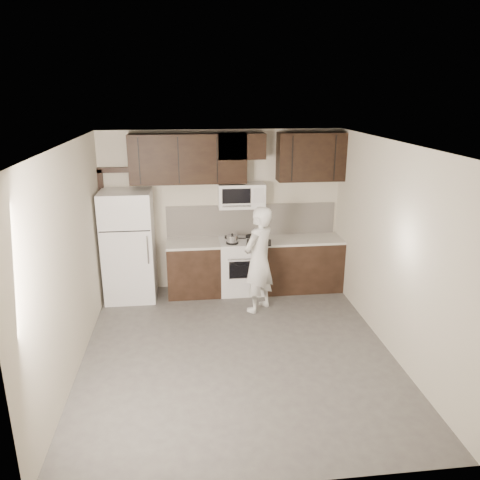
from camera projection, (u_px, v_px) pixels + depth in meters
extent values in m
plane|color=#4C4947|center=(237.00, 350.00, 6.20)|extent=(4.50, 4.50, 0.00)
plane|color=beige|center=(222.00, 211.00, 7.92)|extent=(4.00, 0.00, 4.00)
plane|color=white|center=(237.00, 144.00, 5.38)|extent=(4.50, 4.50, 0.00)
cube|color=black|center=(194.00, 269.00, 7.85)|extent=(0.87, 0.62, 0.87)
cube|color=black|center=(302.00, 264.00, 8.06)|extent=(1.32, 0.62, 0.87)
cube|color=silver|center=(193.00, 243.00, 7.71)|extent=(0.87, 0.64, 0.04)
cube|color=silver|center=(303.00, 239.00, 7.92)|extent=(1.32, 0.64, 0.04)
cube|color=white|center=(242.00, 266.00, 7.94)|extent=(0.76, 0.62, 0.89)
cube|color=white|center=(242.00, 241.00, 7.80)|extent=(0.76, 0.62, 0.02)
cube|color=black|center=(244.00, 270.00, 7.63)|extent=(0.50, 0.01, 0.30)
cylinder|color=silver|center=(245.00, 259.00, 7.54)|extent=(0.55, 0.02, 0.02)
cylinder|color=black|center=(232.00, 243.00, 7.63)|extent=(0.20, 0.20, 0.03)
cylinder|color=black|center=(254.00, 242.00, 7.67)|extent=(0.20, 0.20, 0.03)
cylinder|color=black|center=(230.00, 237.00, 7.91)|extent=(0.20, 0.20, 0.03)
cylinder|color=black|center=(251.00, 236.00, 7.95)|extent=(0.20, 0.20, 0.03)
cube|color=silver|center=(252.00, 220.00, 8.02)|extent=(2.90, 0.02, 0.54)
cube|color=black|center=(188.00, 159.00, 7.42)|extent=(1.85, 0.35, 0.78)
cube|color=black|center=(311.00, 157.00, 7.64)|extent=(1.10, 0.35, 0.78)
cube|color=black|center=(241.00, 146.00, 7.46)|extent=(0.76, 0.35, 0.40)
cube|color=white|center=(241.00, 195.00, 7.69)|extent=(0.76, 0.38, 0.40)
cube|color=black|center=(236.00, 196.00, 7.48)|extent=(0.46, 0.01, 0.24)
cube|color=silver|center=(259.00, 196.00, 7.52)|extent=(0.18, 0.01, 0.24)
cylinder|color=silver|center=(237.00, 206.00, 7.51)|extent=(0.46, 0.02, 0.02)
cube|color=white|center=(129.00, 246.00, 7.55)|extent=(0.80, 0.72, 1.80)
cube|color=black|center=(125.00, 231.00, 7.10)|extent=(0.77, 0.01, 0.02)
cylinder|color=silver|center=(148.00, 250.00, 7.20)|extent=(0.03, 0.03, 0.45)
cube|color=black|center=(105.00, 232.00, 7.76)|extent=(0.08, 0.08, 2.10)
cube|color=black|center=(113.00, 170.00, 7.47)|extent=(0.50, 0.08, 0.08)
cylinder|color=silver|center=(232.00, 239.00, 7.61)|extent=(0.18, 0.18, 0.14)
sphere|color=black|center=(232.00, 234.00, 7.59)|extent=(0.04, 0.04, 0.04)
cylinder|color=black|center=(241.00, 238.00, 7.60)|extent=(0.17, 0.05, 0.02)
cube|color=black|center=(259.00, 243.00, 7.64)|extent=(0.44, 0.36, 0.02)
cylinder|color=tan|center=(259.00, 241.00, 7.64)|extent=(0.31, 0.31, 0.02)
imported|color=silver|center=(259.00, 260.00, 7.13)|extent=(0.71, 0.71, 1.66)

